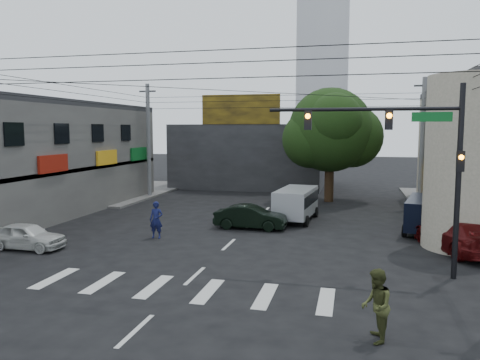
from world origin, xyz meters
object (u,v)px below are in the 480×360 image
at_px(white_compact, 27,236).
at_px(traffic_officer, 156,220).
at_px(silver_minivan, 296,205).
at_px(navy_van, 425,215).
at_px(street_tree, 330,130).
at_px(utility_pole_far_right, 422,143).
at_px(pedestrian_olive, 376,306).
at_px(maroon_sedan, 459,235).
at_px(traffic_gantry, 411,149).
at_px(utility_pole_far_left, 149,141).
at_px(dark_sedan, 251,217).

height_order(white_compact, traffic_officer, traffic_officer).
relative_size(silver_minivan, navy_van, 0.95).
distance_m(street_tree, white_compact, 22.68).
xyz_separation_m(utility_pole_far_right, navy_van, (-0.89, -8.93, -3.67)).
height_order(street_tree, pedestrian_olive, street_tree).
bearing_deg(street_tree, pedestrian_olive, -84.28).
xyz_separation_m(maroon_sedan, silver_minivan, (-8.06, 5.55, 0.19)).
xyz_separation_m(traffic_gantry, white_compact, (-16.75, 0.00, -4.21)).
bearing_deg(pedestrian_olive, maroon_sedan, 156.14).
relative_size(maroon_sedan, silver_minivan, 1.24).
distance_m(utility_pole_far_left, dark_sedan, 15.30).
bearing_deg(white_compact, traffic_gantry, -89.93).
distance_m(utility_pole_far_right, maroon_sedan, 13.35).
xyz_separation_m(dark_sedan, white_compact, (-9.16, -6.84, -0.05)).
bearing_deg(pedestrian_olive, silver_minivan, -168.21).
relative_size(traffic_gantry, pedestrian_olive, 3.71).
bearing_deg(traffic_gantry, utility_pole_far_left, 137.14).
bearing_deg(traffic_officer, white_compact, -148.83).
xyz_separation_m(traffic_gantry, pedestrian_olive, (-1.41, -6.12, -3.86)).
distance_m(silver_minivan, traffic_officer, 8.97).
bearing_deg(street_tree, maroon_sedan, -64.77).
bearing_deg(white_compact, pedestrian_olive, -111.67).
bearing_deg(navy_van, silver_minivan, 88.41).
xyz_separation_m(street_tree, utility_pole_far_left, (-14.50, -1.00, -0.87)).
bearing_deg(silver_minivan, navy_van, -97.60).
relative_size(utility_pole_far_right, white_compact, 2.54).
relative_size(silver_minivan, traffic_officer, 2.48).
relative_size(traffic_gantry, utility_pole_far_left, 0.78).
distance_m(traffic_gantry, silver_minivan, 11.80).
relative_size(street_tree, utility_pole_far_left, 0.95).
relative_size(white_compact, silver_minivan, 0.77).
distance_m(street_tree, traffic_gantry, 18.42).
bearing_deg(traffic_gantry, maroon_sedan, 57.57).
xyz_separation_m(utility_pole_far_right, dark_sedan, (-10.26, -10.16, -3.94)).
xyz_separation_m(white_compact, navy_van, (18.53, 8.07, 0.32)).
xyz_separation_m(silver_minivan, traffic_officer, (-6.39, -6.29, -0.03)).
distance_m(utility_pole_far_left, navy_van, 22.31).
bearing_deg(traffic_officer, street_tree, 57.50).
bearing_deg(pedestrian_olive, utility_pole_far_right, 167.70).
height_order(utility_pole_far_left, utility_pole_far_right, same).
xyz_separation_m(street_tree, white_compact, (-12.92, -18.00, -4.86)).
bearing_deg(traffic_officer, pedestrian_olive, -46.53).
xyz_separation_m(traffic_gantry, maroon_sedan, (2.68, 4.21, -4.04)).
distance_m(white_compact, traffic_officer, 6.06).
height_order(white_compact, silver_minivan, silver_minivan).
height_order(utility_pole_far_right, pedestrian_olive, utility_pole_far_right).
height_order(street_tree, silver_minivan, street_tree).
bearing_deg(white_compact, silver_minivan, -49.25).
distance_m(dark_sedan, navy_van, 9.45).
xyz_separation_m(street_tree, silver_minivan, (-1.56, -8.24, -4.50)).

